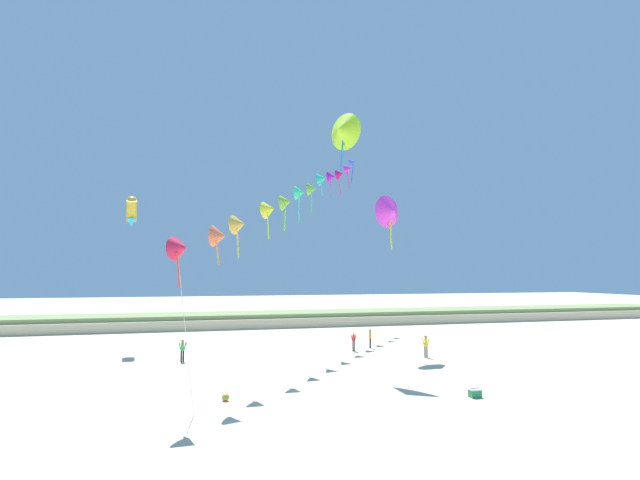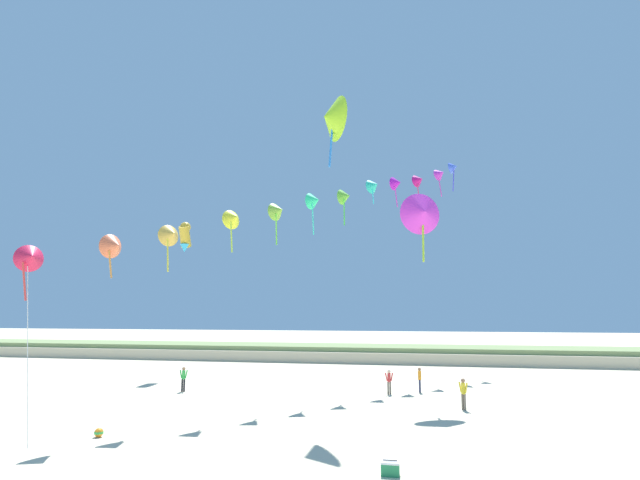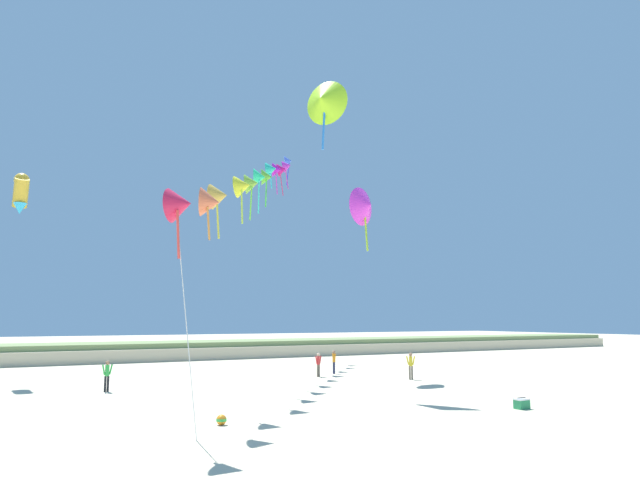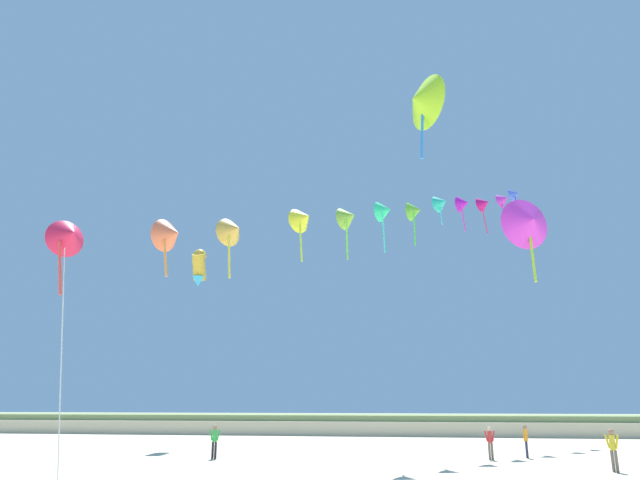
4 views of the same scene
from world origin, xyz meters
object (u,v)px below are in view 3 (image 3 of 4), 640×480
person_near_left (107,374)px  large_kite_mid_trail (324,101)px  beach_cooler (522,404)px  person_far_left (334,360)px  person_near_right (318,363)px  person_mid_center (411,364)px  beach_ball (221,420)px  large_kite_high_solo (366,206)px  large_kite_low_lead (21,192)px

person_near_left → large_kite_mid_trail: large_kite_mid_trail is taller
beach_cooler → large_kite_mid_trail: bearing=110.0°
person_near_left → person_far_left: (14.88, 2.73, -0.00)m
person_near_right → person_mid_center: size_ratio=0.93×
person_near_right → beach_cooler: size_ratio=2.59×
beach_cooler → beach_ball: bearing=168.3°
beach_cooler → person_far_left: bearing=87.1°
person_far_left → large_kite_high_solo: 10.60m
large_kite_mid_trail → beach_ball: (-8.30, -7.59, -15.80)m
large_kite_low_lead → beach_ball: (6.45, -19.61, -11.27)m
large_kite_high_solo → large_kite_mid_trail: bearing=-146.6°
large_kite_low_lead → beach_ball: 23.52m
person_near_right → person_far_left: size_ratio=0.97×
large_kite_low_lead → beach_cooler: (18.40, -22.07, -11.24)m
person_near_left → large_kite_low_lead: 14.00m
person_far_left → large_kite_low_lead: size_ratio=0.60×
person_far_left → beach_cooler: 16.75m
beach_ball → person_near_left: bearing=100.2°
beach_ball → beach_cooler: bearing=-11.7°
person_near_right → person_near_left: bearing=-173.3°
person_mid_center → large_kite_low_lead: 26.26m
person_far_left → large_kite_high_solo: large_kite_high_solo is taller
person_far_left → large_kite_mid_trail: (-4.49, -6.65, 15.09)m
person_near_left → large_kite_low_lead: (-4.37, 8.09, 10.55)m
person_near_right → large_kite_low_lead: bearing=159.3°
large_kite_high_solo → beach_ball: (-13.25, -10.85, -10.75)m
person_near_left → beach_cooler: (14.03, -13.99, -0.68)m
large_kite_mid_trail → person_far_left: bearing=56.0°
person_mid_center → person_far_left: 5.86m
large_kite_mid_trail → large_kite_high_solo: (4.95, 3.26, -5.05)m
person_far_left → large_kite_high_solo: bearing=-82.3°
person_near_right → large_kite_mid_trail: size_ratio=0.35×
beach_cooler → large_kite_high_solo: bearing=84.4°
person_near_left → person_mid_center: bearing=-8.9°
person_near_left → large_kite_high_solo: large_kite_high_solo is taller
person_mid_center → large_kite_mid_trail: large_kite_mid_trail is taller
large_kite_mid_trail → beach_cooler: size_ratio=7.32×
person_near_left → person_far_left: person_near_left is taller
person_mid_center → person_far_left: size_ratio=1.04×
person_mid_center → beach_ball: person_mid_center is taller
person_near_left → beach_ball: 11.73m
beach_cooler → beach_ball: (-11.95, 2.47, -0.03)m
person_mid_center → large_kite_high_solo: size_ratio=0.38×
person_near_left → beach_cooler: bearing=-44.9°
person_near_right → large_kite_mid_trail: large_kite_mid_trail is taller
person_mid_center → person_far_left: (-2.27, 5.40, -0.04)m
beach_cooler → beach_ball: 12.21m
large_kite_low_lead → large_kite_high_solo: large_kite_low_lead is taller
person_mid_center → large_kite_low_lead: large_kite_low_lead is taller
person_far_left → beach_ball: person_far_left is taller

